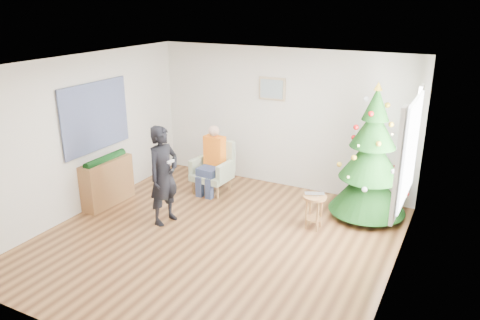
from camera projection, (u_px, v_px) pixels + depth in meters
The scene contains 19 objects.
floor at pixel (216, 240), 7.00m from camera, with size 5.00×5.00×0.00m, color brown.
ceiling at pixel (212, 65), 6.14m from camera, with size 5.00×5.00×0.00m, color white.
wall_back at pixel (282, 119), 8.67m from camera, with size 5.00×5.00×0.00m, color silver.
wall_front at pixel (83, 234), 4.48m from camera, with size 5.00×5.00×0.00m, color silver.
wall_left at pixel (82, 135), 7.65m from camera, with size 5.00×5.00×0.00m, color silver.
wall_right at pixel (398, 190), 5.49m from camera, with size 5.00×5.00×0.00m, color silver.
window_panel at pixel (410, 150), 6.28m from camera, with size 0.04×1.30×1.40m, color white.
curtains at pixel (408, 150), 6.29m from camera, with size 0.05×1.75×1.50m.
christmas_tree at pixel (371, 159), 7.43m from camera, with size 1.24×1.24×2.24m.
stool at pixel (314, 212), 7.28m from camera, with size 0.37×0.37×0.55m.
laptop at pixel (315, 195), 7.18m from camera, with size 0.30×0.19×0.02m, color silver.
armchair at pixel (214, 174), 8.65m from camera, with size 0.72×0.66×0.96m.
seated_person at pixel (212, 160), 8.51m from camera, with size 0.39×0.56×1.26m.
standing_man at pixel (164, 175), 7.32m from camera, with size 0.58×0.38×1.60m, color black.
game_controller at pixel (171, 162), 7.14m from camera, with size 0.04×0.13×0.04m, color white.
console at pixel (107, 182), 8.11m from camera, with size 0.30×1.00×0.80m, color brown.
garland at pixel (105, 159), 7.98m from camera, with size 0.14×0.14×0.90m, color black.
tapestry at pixel (96, 117), 7.80m from camera, with size 0.03×1.50×1.15m, color black.
framed_picture at pixel (272, 89), 8.54m from camera, with size 0.52×0.05×0.42m.
Camera 1 is at (3.16, -5.36, 3.45)m, focal length 35.00 mm.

